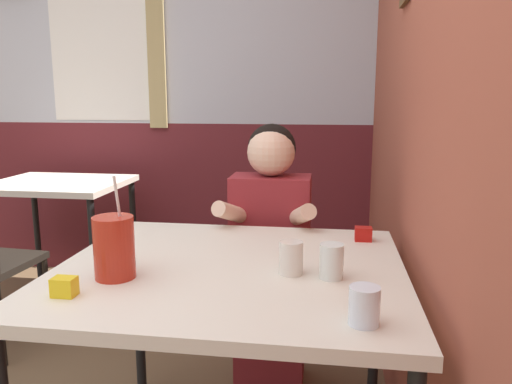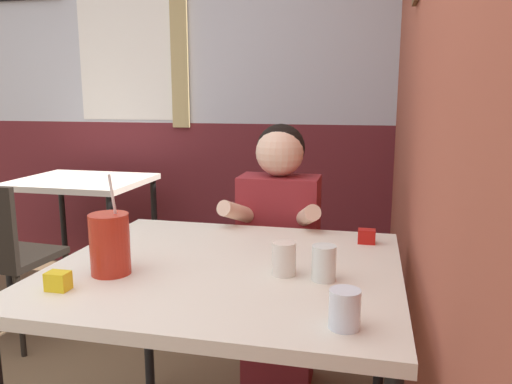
% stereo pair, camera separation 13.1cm
% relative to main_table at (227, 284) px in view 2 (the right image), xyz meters
% --- Properties ---
extents(brick_wall_right, '(0.08, 4.37, 2.70)m').
position_rel_main_table_xyz_m(brick_wall_right, '(0.60, 0.76, 0.64)').
color(brick_wall_right, '#9E4C38').
rests_on(brick_wall_right, ground_plane).
extents(back_wall, '(5.64, 0.09, 2.70)m').
position_rel_main_table_xyz_m(back_wall, '(-0.76, 1.97, 0.65)').
color(back_wall, silver).
rests_on(back_wall, ground_plane).
extents(main_table, '(1.05, 0.95, 0.77)m').
position_rel_main_table_xyz_m(main_table, '(0.00, 0.00, 0.00)').
color(main_table, beige).
rests_on(main_table, ground_plane).
extents(background_table, '(0.79, 0.66, 0.77)m').
position_rel_main_table_xyz_m(background_table, '(-1.35, 1.37, -0.03)').
color(background_table, beige).
rests_on(background_table, ground_plane).
extents(chair_near_window, '(0.43, 0.43, 0.86)m').
position_rel_main_table_xyz_m(chair_near_window, '(-1.41, 0.70, -0.20)').
color(chair_near_window, black).
rests_on(chair_near_window, ground_plane).
extents(person_seated, '(0.42, 0.41, 1.17)m').
position_rel_main_table_xyz_m(person_seated, '(0.05, 0.66, -0.09)').
color(person_seated, maroon).
rests_on(person_seated, ground_plane).
extents(cocktail_pitcher, '(0.11, 0.11, 0.30)m').
position_rel_main_table_xyz_m(cocktail_pitcher, '(-0.31, -0.15, 0.15)').
color(cocktail_pitcher, '#B22819').
rests_on(cocktail_pitcher, main_table).
extents(glass_near_pitcher, '(0.07, 0.07, 0.09)m').
position_rel_main_table_xyz_m(glass_near_pitcher, '(0.38, -0.35, 0.11)').
color(glass_near_pitcher, silver).
rests_on(glass_near_pitcher, main_table).
extents(glass_center, '(0.07, 0.07, 0.10)m').
position_rel_main_table_xyz_m(glass_center, '(0.30, -0.07, 0.11)').
color(glass_center, silver).
rests_on(glass_center, main_table).
extents(glass_far_side, '(0.07, 0.07, 0.10)m').
position_rel_main_table_xyz_m(glass_far_side, '(0.19, -0.05, 0.11)').
color(glass_far_side, silver).
rests_on(glass_far_side, main_table).
extents(condiment_ketchup, '(0.06, 0.04, 0.05)m').
position_rel_main_table_xyz_m(condiment_ketchup, '(0.42, 0.33, 0.09)').
color(condiment_ketchup, '#B7140F').
rests_on(condiment_ketchup, main_table).
extents(condiment_mustard, '(0.06, 0.04, 0.05)m').
position_rel_main_table_xyz_m(condiment_mustard, '(-0.38, -0.30, 0.09)').
color(condiment_mustard, yellow).
rests_on(condiment_mustard, main_table).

